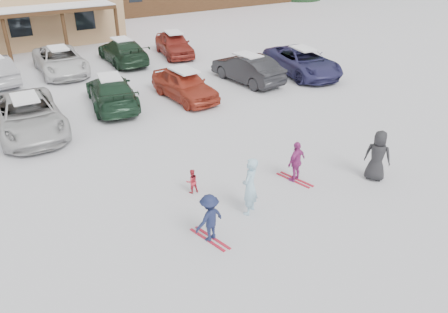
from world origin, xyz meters
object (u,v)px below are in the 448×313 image
parked_car_10 (60,61)px  parked_car_12 (174,44)px  toddler_red (192,181)px  parked_car_4 (185,84)px  bystander_dark (378,156)px  parked_car_11 (123,51)px  parked_car_2 (28,115)px  child_magenta (296,162)px  parked_car_3 (112,92)px  adult_skier (250,186)px  parked_car_6 (302,61)px  child_navy (209,218)px  parked_car_5 (247,69)px

parked_car_10 → parked_car_12: 7.50m
parked_car_12 → toddler_red: bearing=-104.0°
parked_car_4 → bystander_dark: bearing=-84.0°
bystander_dark → parked_car_11: 18.68m
parked_car_2 → parked_car_4: 7.46m
child_magenta → parked_car_3: child_magenta is taller
bystander_dark → parked_car_10: bearing=-11.7°
adult_skier → parked_car_10: size_ratio=0.34×
child_magenta → bystander_dark: bystander_dark is taller
parked_car_10 → parked_car_11: 3.94m
parked_car_3 → parked_car_4: size_ratio=1.14×
adult_skier → parked_car_11: bearing=-131.5°
adult_skier → child_magenta: size_ratio=1.27×
toddler_red → parked_car_2: (-3.62, 7.84, 0.36)m
bystander_dark → parked_car_2: 14.03m
bystander_dark → parked_car_3: bystander_dark is taller
parked_car_2 → parked_car_10: (3.17, 7.96, -0.02)m
parked_car_3 → parked_car_6: parked_car_6 is taller
child_navy → parked_car_11: (4.21, 18.43, 0.03)m
toddler_red → parked_car_2: parked_car_2 is taller
child_magenta → bystander_dark: size_ratio=0.81×
parked_car_6 → bystander_dark: bearing=-111.5°
bystander_dark → parked_car_12: bystander_dark is taller
parked_car_6 → child_magenta: bearing=-124.4°
bystander_dark → parked_car_4: (-1.98, 10.57, -0.15)m
bystander_dark → parked_car_3: (-5.45, 11.51, -0.17)m
parked_car_2 → parked_car_12: size_ratio=1.23×
child_magenta → bystander_dark: (2.41, -1.36, 0.17)m
parked_car_3 → parked_car_11: 7.69m
parked_car_4 → parked_car_11: size_ratio=0.85×
child_navy → parked_car_10: size_ratio=0.27×
adult_skier → child_navy: 1.78m
child_magenta → parked_car_6: bearing=-145.2°
parked_car_3 → parked_car_11: parked_car_11 is taller
parked_car_4 → parked_car_12: (3.22, 7.86, 0.02)m
parked_car_4 → parked_car_3: bearing=160.4°
parked_car_11 → child_navy: bearing=78.4°
adult_skier → parked_car_12: size_ratio=0.41×
child_magenta → parked_car_6: 12.37m
parked_car_2 → parked_car_3: parked_car_2 is taller
child_navy → parked_car_4: size_ratio=0.33×
adult_skier → parked_car_5: size_ratio=0.40×
toddler_red → parked_car_12: (7.06, 15.88, 0.35)m
toddler_red → child_navy: (-0.73, -2.44, 0.30)m
bystander_dark → parked_car_10: size_ratio=0.33×
toddler_red → parked_car_2: size_ratio=0.15×
child_magenta → parked_car_2: bearing=-65.8°
toddler_red → parked_car_5: parked_car_5 is taller
bystander_dark → parked_car_12: size_ratio=0.40×
parked_car_6 → parked_car_12: (-4.54, 7.81, -0.00)m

